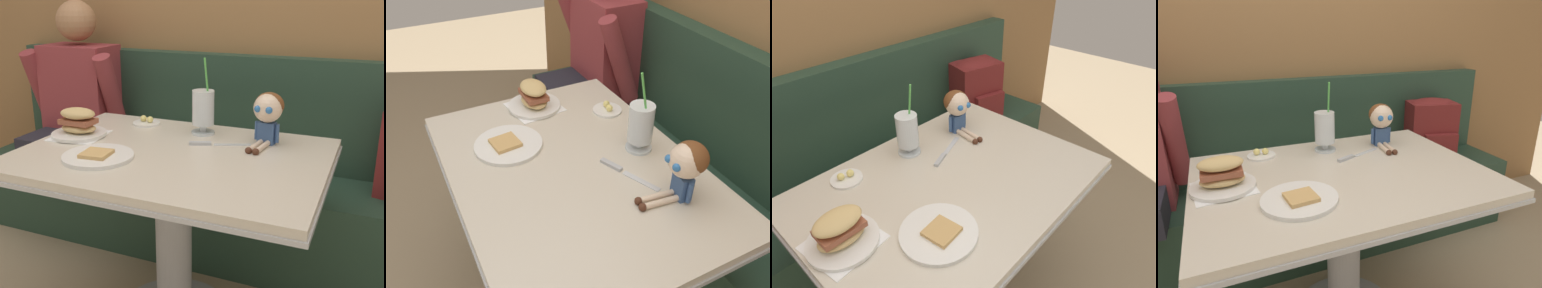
# 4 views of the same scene
# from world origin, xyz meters

# --- Properties ---
(wood_panel_wall) EXTENTS (4.40, 0.08, 2.40)m
(wood_panel_wall) POSITION_xyz_m (0.00, 1.05, 1.20)
(wood_panel_wall) COLOR olive
(wood_panel_wall) RESTS_ON ground
(booth_bench) EXTENTS (2.60, 0.48, 1.00)m
(booth_bench) POSITION_xyz_m (0.00, 0.81, 0.33)
(booth_bench) COLOR #233D2D
(booth_bench) RESTS_ON ground
(diner_table) EXTENTS (1.11, 0.81, 0.74)m
(diner_table) POSITION_xyz_m (0.00, 0.18, 0.54)
(diner_table) COLOR beige
(diner_table) RESTS_ON ground
(toast_plate) EXTENTS (0.25, 0.25, 0.03)m
(toast_plate) POSITION_xyz_m (-0.21, 0.02, 0.75)
(toast_plate) COLOR white
(toast_plate) RESTS_ON diner_table
(milkshake_glass) EXTENTS (0.10, 0.10, 0.31)m
(milkshake_glass) POSITION_xyz_m (0.02, 0.44, 0.84)
(milkshake_glass) COLOR silver
(milkshake_glass) RESTS_ON diner_table
(sandwich_plate) EXTENTS (0.22, 0.22, 0.12)m
(sandwich_plate) POSITION_xyz_m (-0.43, 0.21, 0.79)
(sandwich_plate) COLOR white
(sandwich_plate) RESTS_ON diner_table
(butter_saucer) EXTENTS (0.12, 0.12, 0.04)m
(butter_saucer) POSITION_xyz_m (-0.26, 0.47, 0.75)
(butter_saucer) COLOR white
(butter_saucer) RESTS_ON diner_table
(butter_knife) EXTENTS (0.23, 0.11, 0.01)m
(butter_knife) POSITION_xyz_m (0.09, 0.31, 0.74)
(butter_knife) COLOR silver
(butter_knife) RESTS_ON diner_table
(seated_doll) EXTENTS (0.12, 0.22, 0.20)m
(seated_doll) POSITION_xyz_m (0.29, 0.41, 0.87)
(seated_doll) COLOR #385689
(seated_doll) RESTS_ON diner_table
(backpack) EXTENTS (0.34, 0.30, 0.41)m
(backpack) POSITION_xyz_m (0.86, 0.78, 0.66)
(backpack) COLOR maroon
(backpack) RESTS_ON booth_bench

